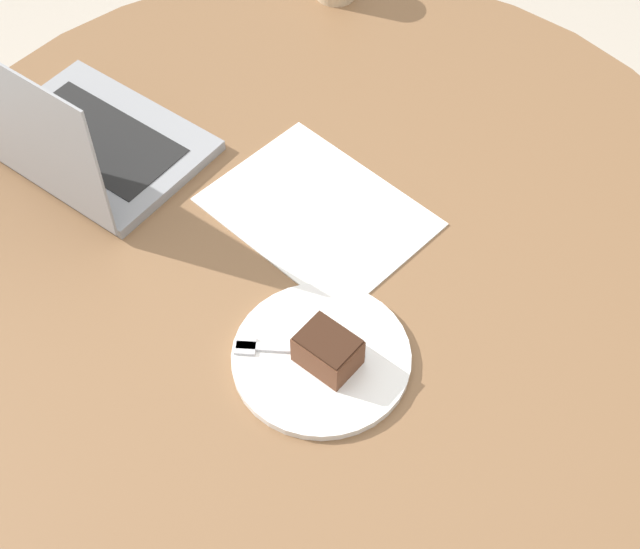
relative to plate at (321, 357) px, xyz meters
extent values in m
plane|color=#B7AD9E|center=(0.09, -0.20, -0.73)|extent=(12.00, 12.00, 0.00)
cylinder|color=brown|center=(0.09, -0.20, -0.72)|extent=(0.56, 0.56, 0.02)
cylinder|color=brown|center=(0.09, -0.20, -0.37)|extent=(0.12, 0.12, 0.67)
cylinder|color=brown|center=(0.09, -0.20, -0.02)|extent=(1.30, 1.30, 0.03)
cube|color=white|center=(0.10, -0.24, 0.00)|extent=(0.37, 0.33, 0.00)
cylinder|color=white|center=(0.00, 0.00, 0.00)|extent=(0.24, 0.24, 0.01)
cube|color=brown|center=(-0.01, 0.01, 0.03)|extent=(0.09, 0.08, 0.05)
cube|color=#351E13|center=(-0.01, 0.01, 0.06)|extent=(0.09, 0.07, 0.00)
cube|color=silver|center=(0.03, 0.00, 0.01)|extent=(0.17, 0.06, 0.00)
cube|color=silver|center=(0.10, 0.03, 0.01)|extent=(0.03, 0.03, 0.00)
cube|color=gray|center=(0.48, -0.23, 0.00)|extent=(0.37, 0.31, 0.02)
cube|color=black|center=(0.48, -0.23, 0.01)|extent=(0.29, 0.20, 0.00)
cube|color=gray|center=(0.51, -0.11, 0.13)|extent=(0.32, 0.09, 0.24)
cube|color=black|center=(0.50, -0.12, 0.13)|extent=(0.30, 0.08, 0.22)
camera|label=1|loc=(-0.23, 0.57, 0.99)|focal=50.00mm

